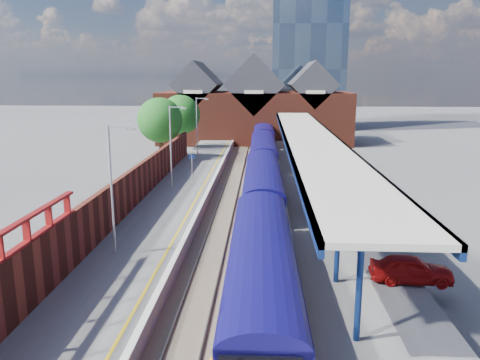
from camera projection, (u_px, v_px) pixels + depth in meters
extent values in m
plane|color=#5B5B5E|center=(249.00, 179.00, 48.83)|extent=(240.00, 240.00, 0.00)
cube|color=#473D33|center=(245.00, 204.00, 39.08)|extent=(6.00, 76.00, 0.06)
cube|color=slate|center=(218.00, 202.00, 39.17)|extent=(0.07, 76.00, 0.14)
cube|color=slate|center=(235.00, 203.00, 39.10)|extent=(0.07, 76.00, 0.14)
cube|color=slate|center=(254.00, 203.00, 39.02)|extent=(0.07, 76.00, 0.14)
cube|color=slate|center=(271.00, 203.00, 38.95)|extent=(0.07, 76.00, 0.14)
cube|color=#565659|center=(179.00, 198.00, 39.25)|extent=(5.00, 76.00, 1.00)
cube|color=#565659|center=(317.00, 199.00, 38.68)|extent=(6.00, 76.00, 1.00)
cube|color=silver|center=(207.00, 192.00, 39.02)|extent=(0.30, 76.00, 0.05)
cube|color=silver|center=(283.00, 193.00, 38.70)|extent=(0.30, 76.00, 0.05)
cube|color=yellow|center=(200.00, 192.00, 39.05)|extent=(0.14, 76.00, 0.01)
cube|color=#100B52|center=(262.00, 273.00, 20.81)|extent=(2.97, 16.03, 2.50)
cube|color=#100B52|center=(262.00, 246.00, 20.54)|extent=(2.97, 16.03, 0.60)
cube|color=#100B52|center=(263.00, 187.00, 37.00)|extent=(2.97, 16.03, 2.50)
cube|color=#100B52|center=(263.00, 171.00, 36.72)|extent=(2.97, 16.03, 0.60)
cube|color=#100B52|center=(263.00, 153.00, 53.18)|extent=(2.97, 16.03, 2.50)
cube|color=#100B52|center=(263.00, 142.00, 52.91)|extent=(2.97, 16.03, 0.60)
cube|color=#100B52|center=(264.00, 135.00, 69.36)|extent=(2.97, 16.03, 2.50)
cube|color=#100B52|center=(264.00, 127.00, 69.09)|extent=(2.97, 16.03, 0.60)
cube|color=black|center=(248.00, 162.00, 45.06)|extent=(0.04, 60.54, 0.70)
cube|color=orange|center=(248.00, 170.00, 45.23)|extent=(0.03, 55.27, 0.30)
cube|color=red|center=(248.00, 173.00, 45.29)|extent=(0.03, 55.27, 0.30)
cube|color=black|center=(264.00, 141.00, 75.17)|extent=(2.00, 2.40, 0.60)
cylinder|color=#0E2151|center=(359.00, 287.00, 16.71)|extent=(0.24, 0.24, 4.20)
cylinder|color=#0E2151|center=(338.00, 239.00, 21.59)|extent=(0.24, 0.24, 4.20)
cylinder|color=#0E2151|center=(324.00, 209.00, 26.46)|extent=(0.24, 0.24, 4.20)
cylinder|color=#0E2151|center=(315.00, 189.00, 31.34)|extent=(0.24, 0.24, 4.20)
cylinder|color=#0E2151|center=(308.00, 173.00, 36.21)|extent=(0.24, 0.24, 4.20)
cylinder|color=#0E2151|center=(303.00, 162.00, 41.08)|extent=(0.24, 0.24, 4.20)
cylinder|color=#0E2151|center=(299.00, 153.00, 45.96)|extent=(0.24, 0.24, 4.20)
cylinder|color=#0E2151|center=(296.00, 145.00, 50.83)|extent=(0.24, 0.24, 4.20)
cylinder|color=#0E2151|center=(293.00, 139.00, 55.71)|extent=(0.24, 0.24, 4.20)
cylinder|color=#0E2151|center=(291.00, 134.00, 60.58)|extent=(0.24, 0.24, 4.20)
cube|color=beige|center=(311.00, 138.00, 39.60)|extent=(4.50, 52.00, 0.25)
cube|color=#0E2151|center=(285.00, 139.00, 39.74)|extent=(0.20, 52.00, 0.55)
cube|color=#0E2151|center=(336.00, 140.00, 39.52)|extent=(0.20, 52.00, 0.55)
cylinder|color=#A5A8AA|center=(112.00, 191.00, 24.78)|extent=(0.12, 0.12, 7.00)
cube|color=#A5A8AA|center=(119.00, 127.00, 24.01)|extent=(1.20, 0.08, 0.08)
cube|color=#A5A8AA|center=(131.00, 129.00, 24.00)|extent=(0.45, 0.18, 0.12)
cylinder|color=#A5A8AA|center=(171.00, 147.00, 40.38)|extent=(0.12, 0.12, 7.00)
cube|color=#A5A8AA|center=(176.00, 107.00, 39.61)|extent=(1.20, 0.08, 0.08)
cube|color=#A5A8AA|center=(184.00, 108.00, 39.60)|extent=(0.45, 0.18, 0.12)
cylinder|color=#A5A8AA|center=(197.00, 127.00, 55.98)|extent=(0.12, 0.12, 7.00)
cube|color=#A5A8AA|center=(201.00, 98.00, 55.21)|extent=(1.20, 0.08, 0.08)
cube|color=#A5A8AA|center=(206.00, 99.00, 55.20)|extent=(0.45, 0.18, 0.12)
cylinder|color=#A5A8AA|center=(192.00, 168.00, 42.74)|extent=(0.08, 0.08, 2.50)
cube|color=#0C194C|center=(192.00, 157.00, 42.51)|extent=(0.55, 0.06, 0.35)
cube|color=#5D2418|center=(127.00, 193.00, 33.12)|extent=(0.35, 50.00, 2.80)
cube|color=maroon|center=(0.00, 248.00, 17.11)|extent=(0.30, 0.12, 1.00)
cube|color=maroon|center=(27.00, 231.00, 19.06)|extent=(0.30, 0.12, 1.00)
cube|color=maroon|center=(49.00, 216.00, 21.01)|extent=(0.30, 0.12, 1.00)
cube|color=maroon|center=(67.00, 205.00, 22.95)|extent=(0.30, 0.12, 1.00)
cube|color=#5D2418|center=(254.00, 117.00, 75.26)|extent=(30.00, 12.00, 8.00)
cube|color=#232328|center=(198.00, 84.00, 74.58)|extent=(7.13, 12.00, 7.13)
cube|color=#232328|center=(255.00, 84.00, 74.13)|extent=(9.16, 12.00, 9.16)
cube|color=#232328|center=(312.00, 84.00, 73.68)|extent=(7.13, 12.00, 7.13)
cube|color=beige|center=(193.00, 92.00, 68.90)|extent=(2.80, 0.15, 0.50)
cube|color=beige|center=(254.00, 92.00, 68.45)|extent=(2.80, 0.15, 0.50)
cube|color=beige|center=(316.00, 92.00, 68.00)|extent=(2.80, 0.15, 0.50)
cube|color=slate|center=(308.00, 27.00, 92.73)|extent=(14.00, 14.00, 40.00)
cylinder|color=#382314|center=(161.00, 150.00, 54.77)|extent=(0.44, 0.44, 4.00)
sphere|color=#134918|center=(160.00, 120.00, 54.01)|extent=(5.20, 5.20, 5.20)
sphere|color=#134918|center=(166.00, 127.00, 53.63)|extent=(3.20, 3.20, 3.20)
cylinder|color=#382314|center=(181.00, 141.00, 62.52)|extent=(0.44, 0.44, 4.00)
sphere|color=#134918|center=(181.00, 115.00, 61.76)|extent=(5.20, 5.20, 5.20)
sphere|color=#134918|center=(186.00, 120.00, 61.38)|extent=(3.20, 3.20, 3.20)
imported|color=#9A0D0C|center=(411.00, 269.00, 21.88)|extent=(3.89, 1.80, 1.29)
imported|color=silver|center=(368.00, 222.00, 28.79)|extent=(4.23, 1.82, 1.36)
imported|color=black|center=(344.00, 199.00, 34.12)|extent=(4.91, 2.80, 1.34)
imported|color=navy|center=(358.00, 211.00, 31.29)|extent=(4.78, 2.27, 1.32)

